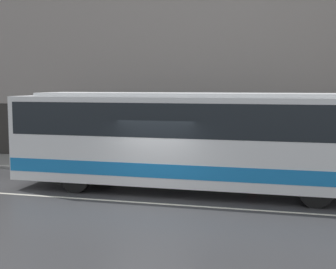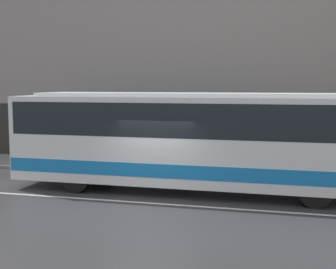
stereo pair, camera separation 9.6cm
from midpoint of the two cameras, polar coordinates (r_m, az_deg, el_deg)
The scene contains 6 objects.
ground_plane at distance 14.52m, azimuth -2.36°, elevation -8.37°, with size 60.00×60.00×0.00m, color #38383A.
sidewalk at distance 19.78m, azimuth 2.36°, elevation -4.28°, with size 60.00×3.14×0.13m.
building_facade at distance 21.19m, azimuth 3.41°, elevation 10.32°, with size 60.00×0.35×10.77m.
lane_stripe at distance 14.52m, azimuth -2.36°, elevation -8.36°, with size 54.00×0.14×0.01m.
transit_bus at distance 15.80m, azimuth 1.75°, elevation -0.22°, with size 11.75×2.57×3.35m.
pedestrian_waiting at distance 19.49m, azimuth 10.23°, elevation -2.03°, with size 0.36×0.36×1.66m.
Camera 1 is at (4.06, -13.46, 3.63)m, focal length 50.00 mm.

